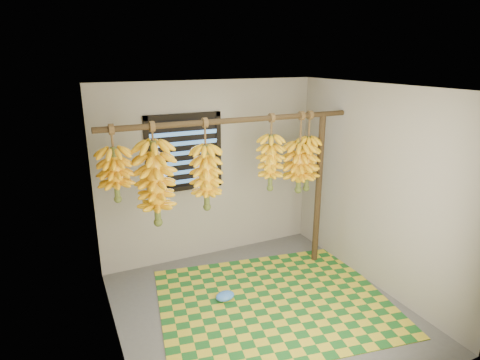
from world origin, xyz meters
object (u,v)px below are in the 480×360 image
support_post (318,191)px  banana_bunch_c (206,177)px  woven_mat (274,301)px  banana_bunch_b (156,184)px  banana_bunch_e (299,167)px  banana_bunch_f (307,163)px  plastic_bag (225,296)px  banana_bunch_a (116,174)px  banana_bunch_d (271,163)px

support_post → banana_bunch_c: banana_bunch_c is taller
woven_mat → banana_bunch_b: size_ratio=2.26×
banana_bunch_e → banana_bunch_f: 0.12m
plastic_bag → banana_bunch_f: 1.90m
banana_bunch_a → banana_bunch_d: 1.79m
banana_bunch_e → plastic_bag: bearing=-162.8°
banana_bunch_a → banana_bunch_b: size_ratio=0.71×
banana_bunch_b → banana_bunch_f: size_ratio=1.12×
support_post → banana_bunch_e: bearing=180.0°
banana_bunch_e → support_post: bearing=-0.0°
support_post → banana_bunch_a: 2.58m
support_post → woven_mat: size_ratio=0.79×
banana_bunch_a → banana_bunch_c: (0.97, 0.00, -0.16)m
plastic_bag → banana_bunch_d: 1.64m
banana_bunch_a → banana_bunch_b: bearing=0.0°
plastic_bag → banana_bunch_d: (0.76, 0.36, 1.41)m
support_post → woven_mat: 1.54m
banana_bunch_f → banana_bunch_d: bearing=-180.0°
banana_bunch_d → banana_bunch_a: bearing=180.0°
support_post → banana_bunch_b: size_ratio=1.78×
banana_bunch_f → banana_bunch_c: bearing=180.0°
woven_mat → banana_bunch_f: bearing=37.9°
support_post → plastic_bag: support_post is taller
plastic_bag → banana_bunch_f: size_ratio=0.23×
plastic_bag → banana_bunch_c: size_ratio=0.22×
banana_bunch_e → banana_bunch_d: bearing=-180.0°
woven_mat → banana_bunch_e: banana_bunch_e is taller
plastic_bag → banana_bunch_b: size_ratio=0.20×
plastic_bag → banana_bunch_b: banana_bunch_b is taller
banana_bunch_b → banana_bunch_c: size_ratio=1.08×
banana_bunch_b → banana_bunch_e: (1.80, 0.00, -0.03)m
banana_bunch_b → banana_bunch_d: bearing=-0.0°
banana_bunch_a → banana_bunch_b: 0.43m
support_post → banana_bunch_b: bearing=180.0°
woven_mat → banana_bunch_b: 1.89m
woven_mat → banana_bunch_e: 1.64m
woven_mat → banana_bunch_e: (0.68, 0.62, 1.35)m
banana_bunch_a → banana_bunch_e: size_ratio=0.79×
banana_bunch_a → banana_bunch_c: size_ratio=0.76×
support_post → banana_bunch_a: size_ratio=2.52×
banana_bunch_c → banana_bunch_d: 0.83m
woven_mat → banana_bunch_c: size_ratio=2.45×
support_post → banana_bunch_f: (-0.19, 0.00, 0.39)m
banana_bunch_d → banana_bunch_e: same height
banana_bunch_a → banana_bunch_f: same height
plastic_bag → banana_bunch_c: bearing=99.0°
woven_mat → banana_bunch_e: size_ratio=2.52×
support_post → woven_mat: (-0.99, -0.62, -0.99)m
plastic_bag → banana_bunch_b: (-0.63, 0.36, 1.33)m
banana_bunch_a → banana_bunch_f: size_ratio=0.79×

